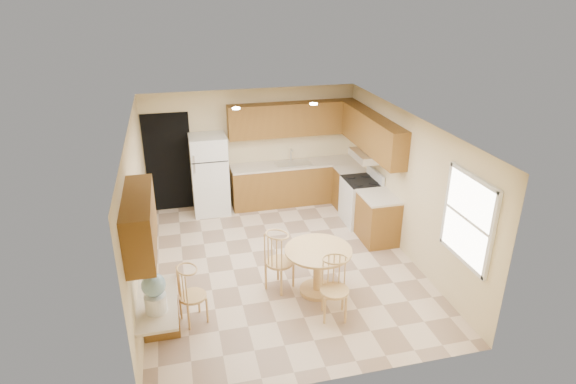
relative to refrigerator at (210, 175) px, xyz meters
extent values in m
plane|color=beige|center=(0.95, -2.40, -0.84)|extent=(5.50, 5.50, 0.00)
cube|color=white|center=(0.95, -2.40, 1.66)|extent=(4.50, 5.50, 0.02)
cube|color=beige|center=(0.95, 0.35, 0.41)|extent=(4.50, 0.02, 2.50)
cube|color=beige|center=(0.95, -5.15, 0.41)|extent=(4.50, 0.02, 2.50)
cube|color=beige|center=(-1.30, -2.40, 0.41)|extent=(0.02, 5.50, 2.50)
cube|color=beige|center=(3.20, -2.40, 0.41)|extent=(0.02, 5.50, 2.50)
cube|color=black|center=(-0.80, 0.34, 0.21)|extent=(0.90, 0.02, 2.10)
cube|color=brown|center=(1.83, 0.05, -0.40)|extent=(2.75, 0.60, 0.87)
cube|color=beige|center=(1.83, 0.05, 0.05)|extent=(2.75, 0.63, 0.04)
cube|color=brown|center=(2.90, -0.54, -0.40)|extent=(0.60, 0.59, 0.87)
cube|color=beige|center=(2.90, -0.54, 0.05)|extent=(0.63, 0.59, 0.04)
cube|color=brown|center=(2.90, -2.00, -0.40)|extent=(0.60, 0.80, 0.87)
cube|color=beige|center=(2.90, -2.00, 0.05)|extent=(0.63, 0.80, 0.04)
cube|color=brown|center=(1.83, 0.19, 1.01)|extent=(2.75, 0.33, 0.70)
cube|color=brown|center=(3.04, -1.19, 1.01)|extent=(0.33, 2.42, 0.70)
cube|color=brown|center=(-1.13, -4.00, 1.01)|extent=(0.33, 1.40, 0.70)
cube|color=silver|center=(1.80, 0.05, 0.08)|extent=(0.78, 0.44, 0.01)
cube|color=silver|center=(2.95, -1.22, 0.58)|extent=(0.50, 0.76, 0.14)
cube|color=brown|center=(-1.05, -3.72, -0.48)|extent=(0.48, 0.42, 0.72)
cube|color=beige|center=(-1.05, -4.10, -0.09)|extent=(0.50, 1.20, 0.04)
cube|color=white|center=(3.18, -4.25, 0.66)|extent=(0.05, 1.00, 1.20)
cube|color=white|center=(3.17, -4.25, 1.28)|extent=(0.05, 1.10, 0.06)
cube|color=white|center=(3.17, -4.25, 0.04)|extent=(0.05, 1.10, 0.06)
cube|color=white|center=(3.17, -4.78, 0.66)|extent=(0.05, 0.06, 1.28)
cube|color=white|center=(3.17, -3.72, 0.66)|extent=(0.05, 0.06, 1.28)
cylinder|color=white|center=(0.45, -1.20, 1.65)|extent=(0.14, 0.14, 0.02)
cylinder|color=white|center=(1.85, -1.20, 1.65)|extent=(0.14, 0.14, 0.02)
cube|color=white|center=(0.00, 0.00, 0.00)|extent=(0.74, 0.69, 1.67)
cube|color=black|center=(0.00, -0.35, 0.39)|extent=(0.72, 0.01, 0.02)
cube|color=silver|center=(-0.31, -0.36, 0.29)|extent=(0.03, 0.03, 0.18)
cube|color=silver|center=(-0.31, -0.36, 0.49)|extent=(0.03, 0.03, 0.14)
cube|color=white|center=(2.87, -1.22, -0.39)|extent=(0.65, 0.76, 0.90)
cube|color=black|center=(2.87, -1.22, 0.07)|extent=(0.64, 0.75, 0.02)
cube|color=white|center=(3.15, -1.22, 0.16)|extent=(0.06, 0.76, 0.18)
cylinder|color=tan|center=(1.32, -3.34, -0.81)|extent=(0.56, 0.56, 0.06)
cylinder|color=tan|center=(1.32, -3.34, -0.46)|extent=(0.14, 0.14, 0.68)
cylinder|color=tan|center=(1.32, -3.34, -0.09)|extent=(1.03, 1.03, 0.04)
cylinder|color=tan|center=(0.77, -3.09, -0.37)|extent=(0.43, 0.43, 0.04)
cylinder|color=tan|center=(0.62, -2.93, -0.60)|extent=(0.04, 0.04, 0.47)
cylinder|color=tan|center=(0.93, -2.93, -0.60)|extent=(0.04, 0.04, 0.47)
cylinder|color=tan|center=(0.62, -3.24, -0.60)|extent=(0.04, 0.04, 0.47)
cylinder|color=tan|center=(0.93, -3.24, -0.60)|extent=(0.04, 0.04, 0.47)
cylinder|color=tan|center=(1.37, -3.99, -0.39)|extent=(0.42, 0.42, 0.04)
cylinder|color=tan|center=(1.23, -3.84, -0.61)|extent=(0.04, 0.04, 0.45)
cylinder|color=tan|center=(1.52, -3.84, -0.61)|extent=(0.04, 0.04, 0.45)
cylinder|color=tan|center=(1.23, -4.14, -0.61)|extent=(0.04, 0.04, 0.45)
cylinder|color=tan|center=(1.52, -4.14, -0.61)|extent=(0.04, 0.04, 0.45)
cylinder|color=tan|center=(-0.60, -3.60, -0.41)|extent=(0.39, 0.39, 0.04)
cylinder|color=tan|center=(-0.74, -3.46, -0.63)|extent=(0.03, 0.03, 0.42)
cylinder|color=tan|center=(-0.46, -3.46, -0.63)|extent=(0.03, 0.03, 0.42)
cylinder|color=tan|center=(-0.74, -3.74, -0.63)|extent=(0.03, 0.03, 0.42)
cylinder|color=tan|center=(-0.46, -3.74, -0.63)|extent=(0.03, 0.03, 0.42)
cylinder|color=white|center=(-1.05, -4.29, 0.05)|extent=(0.27, 0.27, 0.23)
sphere|color=#84B6CD|center=(-1.05, -4.29, 0.31)|extent=(0.29, 0.29, 0.29)
cylinder|color=#84B6CD|center=(-1.05, -4.29, 0.50)|extent=(0.07, 0.07, 0.08)
camera|label=1|loc=(-0.64, -9.39, 3.63)|focal=30.00mm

